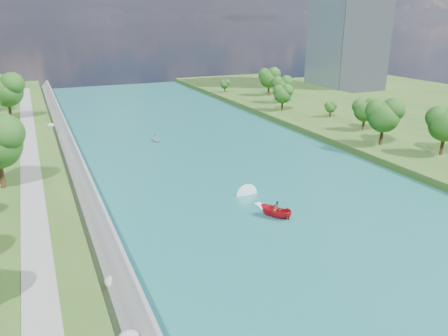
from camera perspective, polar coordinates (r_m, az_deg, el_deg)
name	(u,v)px	position (r m, az deg, el deg)	size (l,w,h in m)	color
ground	(300,225)	(60.19, 9.89, -7.30)	(260.00, 260.00, 0.00)	#2D5119
river_water	(236,177)	(76.13, 1.61, -1.23)	(55.00, 240.00, 0.10)	#1A6564
berm_east	(442,142)	(106.17, 26.54, 3.01)	(44.00, 240.00, 1.50)	#2D5119
riprap_bank	(82,193)	(68.36, -18.04, -3.07)	(4.95, 236.00, 4.30)	slate
riverside_path	(32,186)	(68.33, -23.81, -2.21)	(3.00, 200.00, 0.10)	gray
office_tower	(350,8)	(179.74, 16.14, 19.48)	(22.00, 22.00, 60.00)	gray
trees_east	(385,117)	(99.00, 20.25, 6.29)	(17.45, 142.99, 11.35)	#224813
motorboat	(272,209)	(62.13, 6.26, -5.33)	(4.20, 19.16, 2.14)	#B00E17
raft	(155,140)	(99.46, -8.96, 3.68)	(2.56, 3.36, 1.67)	#9C9EA4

